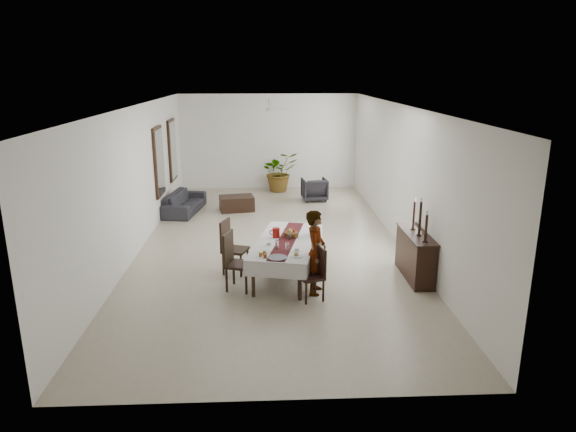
{
  "coord_description": "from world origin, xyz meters",
  "views": [
    {
      "loc": [
        -0.15,
        -11.49,
        3.94
      ],
      "look_at": [
        0.33,
        -1.34,
        1.05
      ],
      "focal_mm": 32.0,
      "sensor_mm": 36.0,
      "label": 1
    }
  ],
  "objects": [
    {
      "name": "coffee_table",
      "position": [
        -0.97,
        3.02,
        0.21
      ],
      "size": [
        1.07,
        0.81,
        0.43
      ],
      "primitive_type": "cube",
      "rotation": [
        0.0,
        0.0,
        0.18
      ],
      "color": "black",
      "rests_on": "floor"
    },
    {
      "name": "sideboard_body",
      "position": [
        2.78,
        -2.17,
        0.44
      ],
      "size": [
        0.39,
        1.47,
        0.88
      ],
      "primitive_type": "cube",
      "color": "black",
      "rests_on": "floor"
    },
    {
      "name": "teacup_left",
      "position": [
        -0.08,
        -2.23,
        0.76
      ],
      "size": [
        0.09,
        0.09,
        0.06
      ],
      "primitive_type": "cylinder",
      "color": "silver",
      "rests_on": "saucer_left"
    },
    {
      "name": "chair_right_near_seat",
      "position": [
        0.65,
        -3.1,
        0.42
      ],
      "size": [
        0.52,
        0.52,
        0.05
      ],
      "primitive_type": "cube",
      "rotation": [
        0.0,
        0.0,
        1.91
      ],
      "color": "black",
      "rests_on": "chair_right_near_leg_fl"
    },
    {
      "name": "mirror_glass_near",
      "position": [
        -2.92,
        2.2,
        1.6
      ],
      "size": [
        0.01,
        0.9,
        1.7
      ],
      "primitive_type": "cube",
      "color": "silver",
      "rests_on": "mirror_frame_near"
    },
    {
      "name": "chair_left_far_leg_bl",
      "position": [
        -0.51,
        -1.65,
        0.23
      ],
      "size": [
        0.06,
        0.06,
        0.45
      ],
      "primitive_type": "cylinder",
      "rotation": [
        0.0,
        0.0,
        -0.33
      ],
      "color": "black",
      "rests_on": "floor"
    },
    {
      "name": "wall_front",
      "position": [
        0.0,
        -6.0,
        1.6
      ],
      "size": [
        6.0,
        0.02,
        3.2
      ],
      "primitive_type": "cube",
      "color": "white",
      "rests_on": "floor"
    },
    {
      "name": "fan_blade_s",
      "position": [
        0.0,
        2.65,
        2.9
      ],
      "size": [
        0.1,
        0.55,
        0.01
      ],
      "primitive_type": "cube",
      "color": "silver",
      "rests_on": "fan_hub"
    },
    {
      "name": "pitcher_handle",
      "position": [
        -0.01,
        -1.75,
        0.83
      ],
      "size": [
        0.12,
        0.04,
        0.12
      ],
      "primitive_type": "torus",
      "rotation": [
        1.57,
        0.0,
        -0.21
      ],
      "color": "maroon",
      "rests_on": "red_pitcher"
    },
    {
      "name": "chair_left_far_seat",
      "position": [
        -0.75,
        -1.77,
        0.48
      ],
      "size": [
        0.58,
        0.58,
        0.05
      ],
      "primitive_type": "cube",
      "rotation": [
        0.0,
        0.0,
        -1.9
      ],
      "color": "black",
      "rests_on": "chair_left_far_leg_fl"
    },
    {
      "name": "sofa",
      "position": [
        -2.46,
        2.92,
        0.29
      ],
      "size": [
        1.06,
        2.07,
        0.58
      ],
      "primitive_type": "imported",
      "rotation": [
        0.0,
        0.0,
        1.42
      ],
      "color": "#2B292E",
      "rests_on": "floor"
    },
    {
      "name": "wine_glass_far",
      "position": [
        0.33,
        -1.92,
        0.81
      ],
      "size": [
        0.07,
        0.07,
        0.16
      ],
      "primitive_type": "cylinder",
      "color": "silver",
      "rests_on": "tablecloth_top"
    },
    {
      "name": "candlestick_near_base",
      "position": [
        2.78,
        -2.71,
        0.92
      ],
      "size": [
        0.1,
        0.1,
        0.03
      ],
      "primitive_type": "cylinder",
      "color": "black",
      "rests_on": "sideboard_top"
    },
    {
      "name": "fan_blade_w",
      "position": [
        -0.35,
        3.0,
        2.9
      ],
      "size": [
        0.55,
        0.1,
        0.01
      ],
      "primitive_type": "cube",
      "color": "white",
      "rests_on": "fan_hub"
    },
    {
      "name": "plate_near_left",
      "position": [
        -0.16,
        -2.6,
        0.74
      ],
      "size": [
        0.23,
        0.23,
        0.01
      ],
      "primitive_type": "cylinder",
      "color": "silver",
      "rests_on": "tablecloth_top"
    },
    {
      "name": "chair_right_far_leg_fr",
      "position": [
        0.83,
        -1.54,
        0.2
      ],
      "size": [
        0.04,
        0.04,
        0.4
      ],
      "primitive_type": "cylinder",
      "rotation": [
        0.0,
        0.0,
        -0.05
      ],
      "color": "black",
      "rests_on": "floor"
    },
    {
      "name": "fan_blade_e",
      "position": [
        0.35,
        3.0,
        2.9
      ],
      "size": [
        0.55,
        0.1,
        0.01
      ],
      "primitive_type": "cube",
      "color": "silver",
      "rests_on": "fan_hub"
    },
    {
      "name": "fruit_basket",
      "position": [
        0.37,
        -1.73,
        0.78
      ],
      "size": [
        0.29,
        0.29,
        0.1
      ],
      "primitive_type": "cylinder",
      "color": "brown",
      "rests_on": "tablecloth_top"
    },
    {
      "name": "potted_plant",
      "position": [
        0.35,
        5.51,
        0.67
      ],
      "size": [
        1.46,
        1.36,
        1.33
      ],
      "primitive_type": "imported",
      "rotation": [
        0.0,
        0.0,
        0.31
      ],
      "color": "#2F6126",
      "rests_on": "floor"
    },
    {
      "name": "jam_jar_c",
      "position": [
        -0.17,
        -2.77,
        0.77
      ],
      "size": [
        0.06,
        0.06,
        0.07
      ],
      "primitive_type": "cylinder",
      "color": "brown",
      "rests_on": "tablecloth_top"
    },
    {
      "name": "table_leg_bl",
      "position": [
        0.09,
        -0.8,
        0.34
      ],
      "size": [
        0.08,
        0.08,
        0.67
      ],
      "primitive_type": "cylinder",
      "rotation": [
        0.0,
        0.0,
        -0.21
      ],
      "color": "black",
      "rests_on": "floor"
    },
    {
      "name": "ceiling",
      "position": [
        0.0,
        0.0,
        3.2
      ],
      "size": [
        6.0,
        12.0,
        0.02
      ],
      "primitive_type": "cube",
      "color": "white",
      "rests_on": "wall_back"
    },
    {
      "name": "candlestick_near_candle",
      "position": [
        2.78,
        -2.71,
        1.47
      ],
      "size": [
        0.04,
        0.04,
        0.08
      ],
      "primitive_type": "cylinder",
      "color": "silver",
      "rests_on": "candlestick_near_shaft"
    },
    {
      "name": "chair_right_near_leg_bl",
      "position": [
        0.55,
        -3.31,
        0.2
      ],
      "size": [
        0.05,
        0.05,
        0.4
      ],
      "primitive_type": "cylinder",
      "rotation": [
        0.0,
        0.0,
        0.34
      ],
      "color": "black",
      "rests_on": "floor"
    },
    {
      "name": "jam_jar_a",
      "position": [
        -0.15,
        -2.93,
        0.77
      ],
      "size": [
        0.06,
        0.06,
        0.07
      ],
      "primitive_type": "cylinder",
      "color": "brown",
      "rests_on": "tablecloth_top"
    },
    {
      "name": "chair_left_far_leg_fl",
      "position": [
        -0.87,
        -1.53,
        0.23
      ],
      "size": [
        0.06,
        0.06,
        0.45
      ],
      "primitive_type": "cylinder",
      "rotation": [
        0.0,
        0.0,
        -0.33
      ],
      "color": "black",
      "rests_on": "floor"
    },
    {
      "name": "wine_glass_near",
      "position": [
        0.25,
        -2.6,
        0.81
      ],
      "size": [
        0.07,
        0.07,
        0.16
      ],
      "primitive_type": "cylinder",
      "color": "white",
      "rests_on": "tablecloth_top"
    },
    {
      "name": "chair_left_far_back",
      "position": [
        -0.95,
        -1.7,
        0.79
      ],
      "size": [
        0.19,
        0.45,
        0.58
      ],
      "primitive_type": "cube",
      "rotation": [
        0.0,
        0.0,
        -1.9
      ],
      "color": "black",
      "rests_on": "chair_left_far_seat"
    },
    {
      "name": "mirror_frame_near",
      "position": [
        -2.96,
        2.2,
        1.6
      ],
      "size": [
        0.06,
        1.05,
        1.85
      ],
      "primitive_type": "cube",
      "color": "black",
      "rests_on": "wall_left"
    },
    {
      "name": "candlestick_far_shaft",
      "position": [
        2.78,
        -1.93,
        1.21
      ],
      "size": [
        0.05,
        0.05,
        0.54
      ],
      "primitive_type": "cylinder",
      "color": "black",
      "rests_on": "candlestick_far_base"
    },
    {
      "name": "tablecloth_drape_near",
      "position": [
        0.01,
        -3.17,
        0.59
      ],
      "size": [
        1.11,
        0.25,
        0.29
      ],
      "primitive_type": "cube",
      "rotation": [
        0.0,
        0.0,
        -0.21
      ],
      "color": "silver",
      "rests_on": "dining_table_top"
    },
    {
      "name": "chair_right_far_leg_fl",
      "position": [
        0.81,
        -1.87,
        0.2
      ],
      "size": [
        0.04,
        0.04,
        0.4
      ],
      "primitive_type": "cylinder",
      "rotation": [
        0.0,
        0.0,
        -0.05
      ],
      "color": "black",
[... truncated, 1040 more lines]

